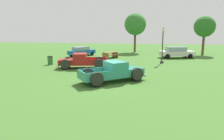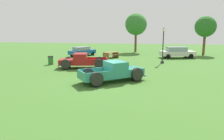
{
  "view_description": "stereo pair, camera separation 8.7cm",
  "coord_description": "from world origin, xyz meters",
  "px_view_note": "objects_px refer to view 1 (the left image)",
  "views": [
    {
      "loc": [
        2.9,
        -15.05,
        4.02
      ],
      "look_at": [
        0.66,
        0.48,
        0.9
      ],
      "focal_mm": 34.14,
      "sensor_mm": 36.0,
      "label": 1
    },
    {
      "loc": [
        2.99,
        -15.04,
        4.02
      ],
      "look_at": [
        0.66,
        0.48,
        0.9
      ],
      "focal_mm": 34.14,
      "sensor_mm": 36.0,
      "label": 2
    }
  ],
  "objects_px": {
    "pickup_truck_foreground": "(116,72)",
    "oak_tree_west": "(135,24)",
    "pickup_truck_behind_left": "(80,61)",
    "sedan_distant_a": "(81,51)",
    "oak_tree_east": "(205,27)",
    "sedan_distant_b": "(176,52)",
    "picnic_table": "(110,54)",
    "lamp_post_near": "(163,45)",
    "trash_can": "(50,60)"
  },
  "relations": [
    {
      "from": "sedan_distant_b",
      "to": "lamp_post_near",
      "type": "height_order",
      "value": "lamp_post_near"
    },
    {
      "from": "sedan_distant_b",
      "to": "oak_tree_east",
      "type": "bearing_deg",
      "value": 43.26
    },
    {
      "from": "trash_can",
      "to": "lamp_post_near",
      "type": "bearing_deg",
      "value": 13.04
    },
    {
      "from": "trash_can",
      "to": "oak_tree_east",
      "type": "xyz_separation_m",
      "value": [
        19.12,
        11.8,
        3.67
      ]
    },
    {
      "from": "sedan_distant_a",
      "to": "oak_tree_west",
      "type": "relative_size",
      "value": 0.66
    },
    {
      "from": "pickup_truck_foreground",
      "to": "trash_can",
      "type": "bearing_deg",
      "value": 142.21
    },
    {
      "from": "sedan_distant_b",
      "to": "picnic_table",
      "type": "bearing_deg",
      "value": -171.85
    },
    {
      "from": "sedan_distant_a",
      "to": "oak_tree_west",
      "type": "height_order",
      "value": "oak_tree_west"
    },
    {
      "from": "oak_tree_west",
      "to": "trash_can",
      "type": "bearing_deg",
      "value": -122.25
    },
    {
      "from": "oak_tree_east",
      "to": "oak_tree_west",
      "type": "xyz_separation_m",
      "value": [
        -10.35,
        2.11,
        0.4
      ]
    },
    {
      "from": "sedan_distant_b",
      "to": "lamp_post_near",
      "type": "relative_size",
      "value": 1.17
    },
    {
      "from": "pickup_truck_foreground",
      "to": "sedan_distant_b",
      "type": "distance_m",
      "value": 15.34
    },
    {
      "from": "sedan_distant_b",
      "to": "oak_tree_east",
      "type": "height_order",
      "value": "oak_tree_east"
    },
    {
      "from": "pickup_truck_behind_left",
      "to": "sedan_distant_a",
      "type": "bearing_deg",
      "value": 105.16
    },
    {
      "from": "picnic_table",
      "to": "oak_tree_east",
      "type": "bearing_deg",
      "value": 22.35
    },
    {
      "from": "sedan_distant_b",
      "to": "trash_can",
      "type": "bearing_deg",
      "value": -152.64
    },
    {
      "from": "pickup_truck_foreground",
      "to": "pickup_truck_behind_left",
      "type": "bearing_deg",
      "value": 131.94
    },
    {
      "from": "pickup_truck_behind_left",
      "to": "oak_tree_east",
      "type": "bearing_deg",
      "value": 41.0
    },
    {
      "from": "pickup_truck_foreground",
      "to": "trash_can",
      "type": "height_order",
      "value": "pickup_truck_foreground"
    },
    {
      "from": "oak_tree_east",
      "to": "oak_tree_west",
      "type": "bearing_deg",
      "value": 168.45
    },
    {
      "from": "sedan_distant_a",
      "to": "picnic_table",
      "type": "height_order",
      "value": "sedan_distant_a"
    },
    {
      "from": "sedan_distant_b",
      "to": "pickup_truck_behind_left",
      "type": "bearing_deg",
      "value": -139.98
    },
    {
      "from": "pickup_truck_behind_left",
      "to": "oak_tree_east",
      "type": "xyz_separation_m",
      "value": [
        15.3,
        13.3,
        3.44
      ]
    },
    {
      "from": "sedan_distant_b",
      "to": "picnic_table",
      "type": "relative_size",
      "value": 2.05
    },
    {
      "from": "pickup_truck_behind_left",
      "to": "trash_can",
      "type": "distance_m",
      "value": 4.12
    },
    {
      "from": "pickup_truck_behind_left",
      "to": "picnic_table",
      "type": "relative_size",
      "value": 2.2
    },
    {
      "from": "trash_can",
      "to": "oak_tree_west",
      "type": "distance_m",
      "value": 16.95
    },
    {
      "from": "pickup_truck_foreground",
      "to": "sedan_distant_b",
      "type": "xyz_separation_m",
      "value": [
        6.48,
        13.9,
        0.05
      ]
    },
    {
      "from": "pickup_truck_foreground",
      "to": "oak_tree_east",
      "type": "height_order",
      "value": "oak_tree_east"
    },
    {
      "from": "lamp_post_near",
      "to": "picnic_table",
      "type": "height_order",
      "value": "lamp_post_near"
    },
    {
      "from": "pickup_truck_foreground",
      "to": "oak_tree_west",
      "type": "distance_m",
      "value": 20.6
    },
    {
      "from": "pickup_truck_behind_left",
      "to": "oak_tree_east",
      "type": "height_order",
      "value": "oak_tree_east"
    },
    {
      "from": "pickup_truck_foreground",
      "to": "pickup_truck_behind_left",
      "type": "xyz_separation_m",
      "value": [
        -4.33,
        4.82,
        -0.02
      ]
    },
    {
      "from": "pickup_truck_foreground",
      "to": "sedan_distant_b",
      "type": "height_order",
      "value": "pickup_truck_foreground"
    },
    {
      "from": "picnic_table",
      "to": "oak_tree_east",
      "type": "distance_m",
      "value": 14.9
    },
    {
      "from": "sedan_distant_b",
      "to": "sedan_distant_a",
      "type": "bearing_deg",
      "value": 179.33
    },
    {
      "from": "pickup_truck_foreground",
      "to": "sedan_distant_a",
      "type": "distance_m",
      "value": 15.63
    },
    {
      "from": "pickup_truck_foreground",
      "to": "oak_tree_east",
      "type": "distance_m",
      "value": 21.46
    },
    {
      "from": "lamp_post_near",
      "to": "picnic_table",
      "type": "distance_m",
      "value": 7.6
    },
    {
      "from": "pickup_truck_behind_left",
      "to": "sedan_distant_a",
      "type": "height_order",
      "value": "pickup_truck_behind_left"
    },
    {
      "from": "sedan_distant_b",
      "to": "picnic_table",
      "type": "xyz_separation_m",
      "value": [
        -8.87,
        -1.27,
        -0.29
      ]
    },
    {
      "from": "oak_tree_west",
      "to": "oak_tree_east",
      "type": "bearing_deg",
      "value": -11.55
    },
    {
      "from": "sedan_distant_a",
      "to": "sedan_distant_b",
      "type": "height_order",
      "value": "sedan_distant_b"
    },
    {
      "from": "pickup_truck_foreground",
      "to": "picnic_table",
      "type": "xyz_separation_m",
      "value": [
        -2.39,
        12.63,
        -0.24
      ]
    },
    {
      "from": "oak_tree_east",
      "to": "picnic_table",
      "type": "bearing_deg",
      "value": -157.65
    },
    {
      "from": "sedan_distant_b",
      "to": "pickup_truck_foreground",
      "type": "bearing_deg",
      "value": -114.99
    },
    {
      "from": "sedan_distant_a",
      "to": "lamp_post_near",
      "type": "xyz_separation_m",
      "value": [
        11.01,
        -4.87,
        1.45
      ]
    },
    {
      "from": "trash_can",
      "to": "oak_tree_east",
      "type": "height_order",
      "value": "oak_tree_east"
    },
    {
      "from": "sedan_distant_a",
      "to": "oak_tree_west",
      "type": "xyz_separation_m",
      "value": [
        7.45,
        6.18,
        3.85
      ]
    },
    {
      "from": "pickup_truck_foreground",
      "to": "oak_tree_west",
      "type": "bearing_deg",
      "value": 88.25
    }
  ]
}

